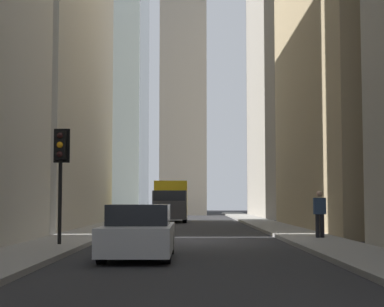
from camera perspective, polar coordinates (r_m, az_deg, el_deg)
ground_plane at (r=24.04m, az=-0.06°, el=-7.91°), size 135.00×135.00×0.00m
sidewalk_right at (r=24.45m, az=-10.76°, el=-7.62°), size 90.00×2.20×0.14m
sidewalk_left at (r=24.46m, az=10.64°, el=-7.62°), size 90.00×2.20×0.14m
building_left_far at (r=56.39m, az=10.79°, el=5.94°), size 15.08×10.00×22.87m
building_right_midfar at (r=37.61m, az=-16.65°, el=9.05°), size 18.34×10.50×20.13m
church_spire at (r=66.34m, az=-0.79°, el=10.67°), size 5.20×5.20×35.75m
delivery_truck at (r=43.88m, az=-1.93°, el=-4.34°), size 6.46×2.25×2.84m
sedan_silver at (r=16.67m, az=-4.88°, el=-7.24°), size 4.30×1.78×1.42m
traffic_light_foreground at (r=20.40m, az=-11.90°, el=-0.47°), size 0.43×0.52×3.69m
pedestrian at (r=23.80m, az=11.57°, el=-5.25°), size 0.26×0.44×1.74m
discarded_bottle at (r=23.80m, az=-8.75°, el=-7.30°), size 0.07×0.07×0.27m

